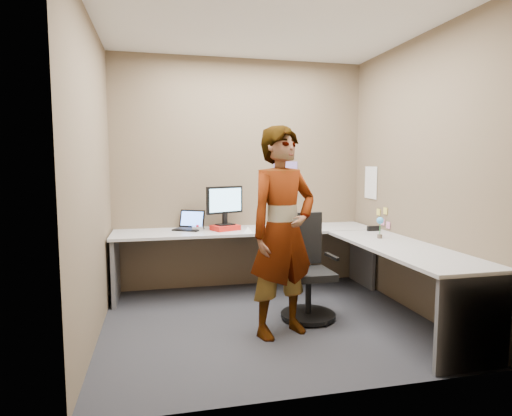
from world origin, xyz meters
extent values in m
plane|color=black|center=(0.00, 0.00, 0.00)|extent=(3.00, 3.00, 0.00)
plane|color=brown|center=(0.00, 1.30, 1.35)|extent=(3.00, 0.00, 3.00)
plane|color=brown|center=(1.50, 0.00, 1.35)|extent=(0.00, 2.70, 2.70)
plane|color=brown|center=(-1.50, 0.00, 1.35)|extent=(0.00, 2.70, 2.70)
plane|color=white|center=(0.00, 0.00, 2.70)|extent=(3.00, 3.00, 0.00)
cube|color=#BDBDBD|center=(0.00, 0.98, 0.71)|extent=(2.96, 0.65, 0.03)
cube|color=#BDBDBD|center=(1.18, -0.32, 0.71)|extent=(0.65, 1.91, 0.03)
cube|color=#59595B|center=(-1.44, 0.98, 0.35)|extent=(0.04, 0.60, 0.70)
cube|color=#59595B|center=(1.44, 0.98, 0.35)|extent=(0.04, 0.60, 0.70)
cube|color=#59595B|center=(1.18, -1.24, 0.35)|extent=(0.60, 0.04, 0.70)
cube|color=red|center=(-0.25, 0.97, 0.76)|extent=(0.35, 0.31, 0.06)
cube|color=black|center=(-0.25, 0.97, 0.79)|extent=(0.23, 0.20, 0.01)
cube|color=black|center=(-0.25, 0.99, 0.86)|extent=(0.06, 0.05, 0.11)
cube|color=black|center=(-0.25, 0.99, 1.07)|extent=(0.43, 0.21, 0.31)
cube|color=#7FB9DB|center=(-0.24, 0.97, 1.07)|extent=(0.38, 0.17, 0.26)
cube|color=black|center=(-0.65, 1.07, 0.74)|extent=(0.37, 0.34, 0.02)
cube|color=black|center=(-0.60, 1.17, 0.85)|extent=(0.29, 0.20, 0.20)
cube|color=#5086FF|center=(-0.60, 1.17, 0.85)|extent=(0.25, 0.17, 0.16)
cube|color=#B7B7BC|center=(-0.56, 1.01, 0.75)|extent=(0.12, 0.08, 0.04)
sphere|color=red|center=(-0.56, 1.00, 0.78)|extent=(0.04, 0.04, 0.04)
cone|color=white|center=(-0.03, 0.77, 0.76)|extent=(0.10, 0.10, 0.06)
cube|color=black|center=(1.35, 0.55, 0.76)|extent=(0.15, 0.05, 0.05)
cylinder|color=brown|center=(1.18, 0.11, 0.75)|extent=(0.05, 0.05, 0.04)
cylinder|color=#338C3F|center=(1.18, 0.11, 0.84)|extent=(0.01, 0.01, 0.14)
sphere|color=#46B0F8|center=(1.18, 0.11, 0.91)|extent=(0.07, 0.07, 0.07)
cube|color=#846BB7|center=(0.55, 1.29, 1.30)|extent=(0.30, 0.01, 0.40)
cube|color=white|center=(1.49, 0.90, 1.25)|extent=(0.01, 0.28, 0.38)
cube|color=#F2E059|center=(1.49, 0.55, 0.95)|extent=(0.01, 0.07, 0.07)
cube|color=pink|center=(1.49, 0.60, 0.82)|extent=(0.01, 0.07, 0.07)
cube|color=pink|center=(1.49, 0.48, 0.80)|extent=(0.01, 0.07, 0.07)
cube|color=#F2E059|center=(1.49, 0.70, 0.92)|extent=(0.01, 0.07, 0.07)
cylinder|color=black|center=(0.40, 0.00, 0.04)|extent=(0.52, 0.52, 0.04)
cylinder|color=black|center=(0.40, 0.00, 0.24)|extent=(0.06, 0.06, 0.37)
cube|color=black|center=(0.40, 0.00, 0.44)|extent=(0.44, 0.44, 0.07)
cube|color=black|center=(0.39, 0.21, 0.74)|extent=(0.41, 0.05, 0.51)
cube|color=black|center=(0.16, 0.00, 0.59)|extent=(0.04, 0.28, 0.03)
cube|color=black|center=(0.63, 0.01, 0.59)|extent=(0.04, 0.28, 0.03)
imported|color=#999399|center=(0.05, -0.28, 0.90)|extent=(0.76, 0.63, 1.80)
camera|label=1|loc=(-0.97, -3.74, 1.48)|focal=30.00mm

